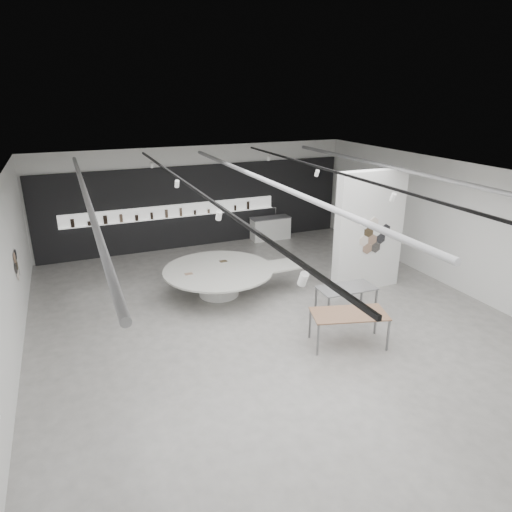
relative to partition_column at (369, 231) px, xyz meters
name	(u,v)px	position (x,y,z in m)	size (l,w,h in m)	color
room	(273,248)	(-3.59, -1.00, 0.27)	(12.02, 14.02, 3.82)	#9A9691
back_wall_display	(196,207)	(-3.58, 5.94, -0.26)	(11.80, 0.27, 3.10)	black
partition_column	(369,231)	(0.00, 0.00, 0.00)	(2.20, 0.38, 3.60)	white
display_island	(221,278)	(-4.22, 1.22, -1.27)	(4.20, 3.33, 0.82)	white
sample_table_wood	(349,315)	(-2.35, -2.62, -1.04)	(1.92, 1.32, 0.82)	#845E44
sample_table_stone	(347,290)	(-1.54, -1.29, -1.08)	(1.56, 0.82, 0.79)	slate
kitchen_counter	(270,228)	(-0.66, 5.54, -1.34)	(1.61, 0.64, 1.26)	white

